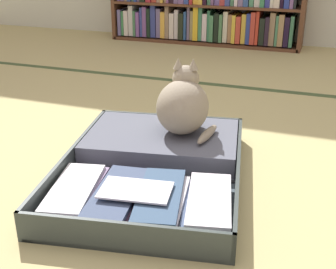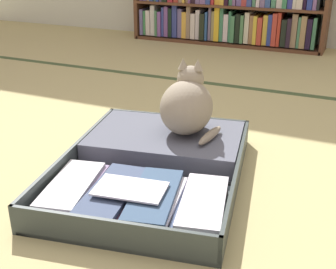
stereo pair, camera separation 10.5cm
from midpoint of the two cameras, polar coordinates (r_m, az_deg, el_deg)
The scene contains 4 objects.
ground_plane at distance 1.56m, azimuth 2.99°, elevation -5.93°, with size 10.00×10.00×0.00m, color tan.
tatami_border at distance 2.57m, azimuth 12.24°, elevation 5.74°, with size 4.80×0.05×0.00m.
open_suitcase at distance 1.58m, azimuth 0.26°, elevation -3.70°, with size 0.73×0.90×0.10m.
black_cat at distance 1.67m, azimuth 4.33°, elevation 3.72°, with size 0.24×0.26×0.28m.
Camera 2 is at (0.52, -1.25, 0.77)m, focal length 47.48 mm.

